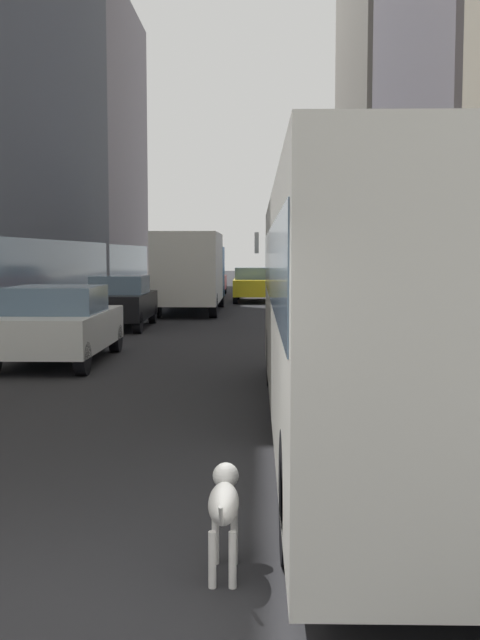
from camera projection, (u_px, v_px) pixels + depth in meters
ground_plane at (230, 298)px, 39.62m from camera, size 120.00×120.00×0.00m
sidewalk_left at (119, 297)px, 39.73m from camera, size 2.40×110.00×0.15m
sidewalk_right at (342, 297)px, 39.49m from camera, size 2.40×110.00×0.15m
building_left_far at (52, 142)px, 50.41m from camera, size 9.71×19.11×18.95m
transit_bus at (372, 295)px, 9.82m from camera, size 2.78×11.53×3.05m
car_red_coupe at (209, 280)px, 41.93m from camera, size 1.72×4.47×1.62m
car_black_suv at (121, 302)px, 23.83m from camera, size 1.70×4.07×1.62m
car_white_van at (59, 324)px, 16.32m from camera, size 1.94×4.32×1.62m
car_yellow_taxi at (253, 284)px, 36.93m from camera, size 1.84×4.53×1.62m
box_truck at (191, 269)px, 30.15m from camera, size 2.30×7.50×3.05m
dalmatian_dog at (224, 503)px, 5.62m from camera, size 0.22×0.96×0.72m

